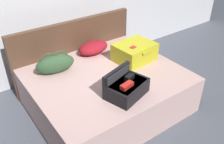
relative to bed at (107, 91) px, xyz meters
The scene contains 7 objects.
ground_plane 0.48m from the bed, 90.00° to the right, with size 12.00×12.00×0.00m, color #4C515B.
bed is the anchor object (origin of this frame).
headboard 0.89m from the bed, 90.00° to the left, with size 1.95×0.08×0.99m, color #4C3323.
hard_case_large 0.67m from the bed, ahead, with size 0.57×0.48×0.25m.
hard_case_medium 0.61m from the bed, 97.18° to the right, with size 0.54×0.45×0.29m.
duffel_bag 0.77m from the bed, 139.41° to the left, with size 0.53×0.28×0.30m.
pillow_near_headboard 0.72m from the bed, 73.00° to the left, with size 0.48×0.31×0.17m, color maroon.
Camera 1 is at (-1.52, -1.83, 2.27)m, focal length 39.90 mm.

